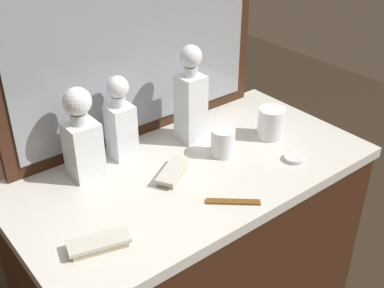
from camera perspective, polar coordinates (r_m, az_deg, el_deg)
dresser at (r=1.72m, az=0.00°, el=-15.83°), size 1.06×0.56×0.93m
dresser_mirror at (r=1.47m, az=-6.47°, el=11.73°), size 0.89×0.03×0.61m
crystal_decanter_center at (r=1.36m, az=-12.67°, el=0.28°), size 0.09×0.09×0.27m
crystal_decanter_rear at (r=1.50m, az=-0.14°, el=4.78°), size 0.08×0.08×0.31m
crystal_decanter_far_right at (r=1.44m, az=-8.31°, el=2.17°), size 0.07×0.07×0.26m
crystal_tumbler_center at (r=1.57m, az=9.20°, el=2.30°), size 0.09×0.09×0.10m
crystal_tumbler_front at (r=1.46m, az=3.75°, el=-0.01°), size 0.07×0.07×0.08m
silver_brush_front at (r=1.16m, az=-10.81°, el=-11.34°), size 0.15×0.09×0.02m
silver_brush_far_right at (r=1.37m, az=-2.20°, el=-3.30°), size 0.15×0.12×0.02m
porcelain_dish at (r=1.48m, az=11.85°, el=-1.64°), size 0.06×0.06×0.01m
tortoiseshell_comb at (r=1.28m, az=4.82°, el=-6.73°), size 0.12×0.11×0.01m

